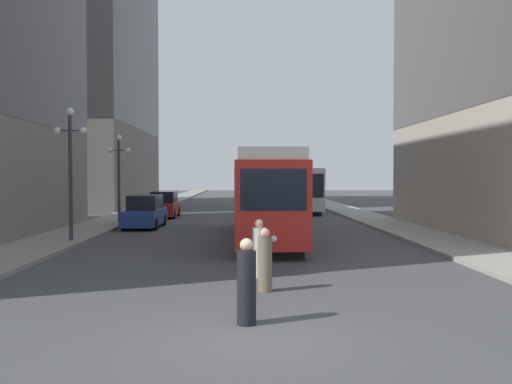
% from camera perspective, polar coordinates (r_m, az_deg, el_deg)
% --- Properties ---
extents(ground_plane, '(200.00, 200.00, 0.00)m').
position_cam_1_polar(ground_plane, '(9.90, -0.04, -15.36)').
color(ground_plane, '#424244').
extents(sidewalk_left, '(2.83, 120.00, 0.15)m').
position_cam_1_polar(sidewalk_left, '(50.20, -10.88, -1.56)').
color(sidewalk_left, gray).
rests_on(sidewalk_left, ground).
extents(sidewalk_right, '(2.83, 120.00, 0.15)m').
position_cam_1_polar(sidewalk_right, '(50.28, 8.33, -1.54)').
color(sidewalk_right, gray).
rests_on(sidewalk_right, ground).
extents(streetcar, '(2.94, 14.48, 3.89)m').
position_cam_1_polar(streetcar, '(25.19, 1.26, -0.13)').
color(streetcar, black).
rests_on(streetcar, ground).
extents(transit_bus, '(2.88, 11.82, 3.45)m').
position_cam_1_polar(transit_bus, '(44.34, 4.31, 0.46)').
color(transit_bus, black).
rests_on(transit_bus, ground).
extents(parked_car_left_near, '(1.97, 4.68, 1.82)m').
position_cam_1_polar(parked_car_left_near, '(31.11, -11.58, -2.13)').
color(parked_car_left_near, black).
rests_on(parked_car_left_near, ground).
extents(parked_car_left_mid, '(1.91, 4.26, 1.82)m').
position_cam_1_polar(parked_car_left_mid, '(38.58, -9.62, -1.39)').
color(parked_car_left_mid, black).
rests_on(parked_car_left_mid, ground).
extents(pedestrian_crossing_near, '(0.38, 0.38, 1.69)m').
position_cam_1_polar(pedestrian_crossing_near, '(10.73, -1.01, -9.67)').
color(pedestrian_crossing_near, black).
rests_on(pedestrian_crossing_near, ground).
extents(pedestrian_crossing_far, '(0.36, 0.36, 1.59)m').
position_cam_1_polar(pedestrian_crossing_far, '(13.73, 0.95, -7.36)').
color(pedestrian_crossing_far, '#6B5B4C').
rests_on(pedestrian_crossing_far, ground).
extents(pedestrian_on_sidewalk, '(0.37, 0.37, 1.67)m').
position_cam_1_polar(pedestrian_on_sidewalk, '(15.60, 0.28, -6.13)').
color(pedestrian_on_sidewalk, beige).
rests_on(pedestrian_on_sidewalk, ground).
extents(lamp_post_left_near, '(1.41, 0.36, 5.67)m').
position_cam_1_polar(lamp_post_left_near, '(24.57, -18.92, 3.84)').
color(lamp_post_left_near, '#333338').
rests_on(lamp_post_left_near, sidewalk_left).
extents(lamp_post_left_far, '(1.41, 0.36, 5.21)m').
position_cam_1_polar(lamp_post_left_far, '(33.44, -14.21, 2.83)').
color(lamp_post_left_far, '#333338').
rests_on(lamp_post_left_far, sidewalk_left).
extents(building_left_corner, '(16.22, 22.66, 29.45)m').
position_cam_1_polar(building_left_corner, '(56.20, -20.15, 14.22)').
color(building_left_corner, slate).
rests_on(building_left_corner, ground).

